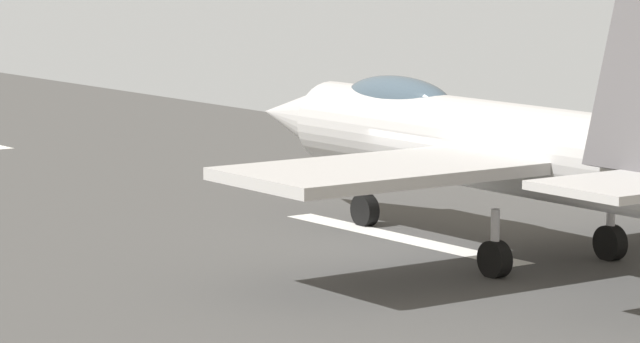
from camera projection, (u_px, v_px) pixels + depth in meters
ground_plane at (425, 244)px, 39.73m from camera, size 400.00×400.00×0.00m
runway_strip at (425, 244)px, 39.71m from camera, size 240.00×26.00×0.02m
fighter_jet at (497, 143)px, 37.98m from camera, size 16.36×13.80×5.63m
marker_cone_far at (321, 121)px, 62.11m from camera, size 0.44×0.44×0.55m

